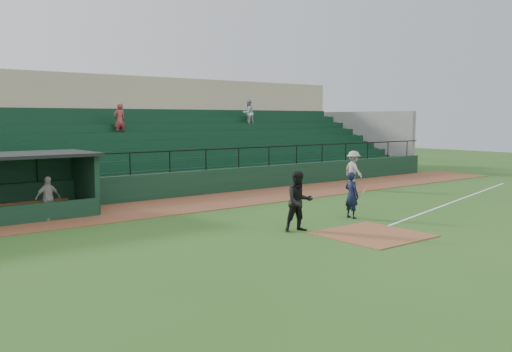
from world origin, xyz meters
TOP-DOWN VIEW (x-y plane):
  - ground at (0.00, 0.00)m, footprint 90.00×90.00m
  - warning_track at (0.00, 8.00)m, footprint 40.00×4.00m
  - home_plate_dirt at (0.00, -1.00)m, footprint 3.00×3.00m
  - foul_line at (8.00, 1.20)m, footprint 17.49×4.44m
  - stadium_structure at (0.00, 16.46)m, footprint 38.00×13.08m
  - batter_at_plate at (1.71, 1.42)m, footprint 1.02×0.70m
  - umpire at (-1.47, 0.87)m, footprint 1.15×1.02m
  - runner at (8.09, 6.98)m, footprint 1.01×1.42m
  - dugout_player_a at (-7.35, 7.88)m, footprint 0.99×0.55m

SIDE VIEW (x-z plane):
  - ground at x=0.00m, z-range 0.00..0.00m
  - foul_line at x=8.00m, z-range 0.00..0.01m
  - warning_track at x=0.00m, z-range 0.00..0.03m
  - home_plate_dirt at x=0.00m, z-range 0.00..0.03m
  - dugout_player_a at x=-7.35m, z-range 0.03..1.63m
  - batter_at_plate at x=1.71m, z-range 0.00..1.74m
  - umpire at x=-1.47m, z-range 0.00..1.99m
  - runner at x=8.09m, z-range 0.03..2.02m
  - stadium_structure at x=0.00m, z-range -0.90..5.50m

